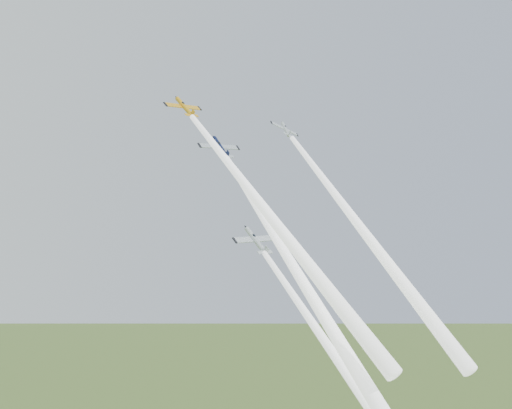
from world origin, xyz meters
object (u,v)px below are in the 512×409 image
at_px(plane_navy, 220,147).
at_px(plane_silver_right, 285,129).
at_px(plane_silver_low, 256,241).
at_px(plane_yellow, 185,107).

xyz_separation_m(plane_navy, plane_silver_right, (16.02, 0.21, 5.68)).
bearing_deg(plane_silver_low, plane_silver_right, 25.96).
bearing_deg(plane_yellow, plane_navy, -9.29).
xyz_separation_m(plane_yellow, plane_silver_low, (11.33, -6.24, -23.76)).
xyz_separation_m(plane_silver_right, plane_silver_low, (-11.94, -5.57, -22.87)).
relative_size(plane_yellow, plane_navy, 0.93).
relative_size(plane_yellow, plane_silver_low, 0.88).
xyz_separation_m(plane_yellow, plane_navy, (7.26, -0.88, -6.57)).
distance_m(plane_navy, plane_silver_right, 17.00).
distance_m(plane_navy, plane_silver_low, 18.46).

